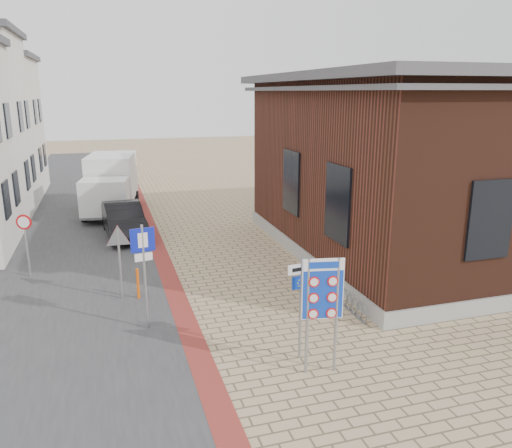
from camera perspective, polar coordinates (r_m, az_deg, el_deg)
ground at (r=12.02m, az=4.22°, el=-15.85°), size 120.00×120.00×0.00m
road_strip at (r=25.41m, az=-20.23°, el=-0.01°), size 7.00×60.00×0.02m
curb_strip at (r=20.62m, az=-11.15°, el=-2.68°), size 0.60×40.00×0.02m
brick_building at (r=21.14m, az=20.66°, el=6.73°), size 13.00×13.00×6.80m
bike_rack at (r=14.69m, az=10.90°, el=-8.97°), size 0.08×1.80×0.60m
sedan at (r=22.52m, az=-14.89°, el=0.47°), size 1.92×4.53×1.45m
box_truck at (r=26.98m, az=-16.28°, el=4.43°), size 3.07×5.90×2.94m
border_sign at (r=11.00m, az=7.63°, el=-7.69°), size 0.92×0.22×2.70m
essen_sign at (r=11.61m, az=5.15°, el=-7.76°), size 0.68×0.13×2.52m
parking_sign at (r=13.22m, az=-12.72°, el=-3.79°), size 0.63×0.15×2.87m
yield_sign at (r=15.38m, az=-15.43°, el=-2.29°), size 0.81×0.07×2.29m
speed_sign at (r=18.42m, az=-24.82°, el=-1.24°), size 0.51×0.17×2.20m
bollard at (r=15.68m, az=-13.34°, el=-6.66°), size 0.11×0.11×0.97m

